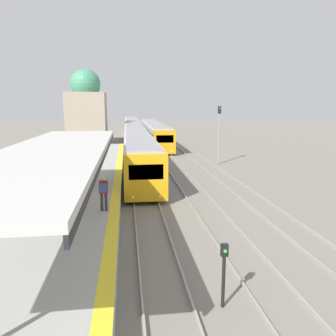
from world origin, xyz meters
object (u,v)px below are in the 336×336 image
at_px(signal_post_near, 224,269).
at_px(signal_mast_far, 219,129).
at_px(person_on_platform, 103,191).
at_px(train_far, 154,131).
at_px(train_near, 133,132).

relative_size(signal_post_near, signal_mast_far, 0.34).
xyz_separation_m(person_on_platform, signal_mast_far, (10.13, 16.18, 1.69)).
relative_size(train_far, signal_post_near, 15.40).
relative_size(train_near, train_far, 2.12).
height_order(train_near, signal_mast_far, signal_mast_far).
bearing_deg(signal_mast_far, train_far, 102.78).
bearing_deg(person_on_platform, signal_mast_far, 57.94).
bearing_deg(train_near, signal_post_near, -87.80).
bearing_deg(signal_mast_far, person_on_platform, -122.06).
distance_m(signal_post_near, signal_mast_far, 23.93).
height_order(person_on_platform, signal_mast_far, signal_mast_far).
bearing_deg(train_far, train_near, -149.18).
xyz_separation_m(train_near, signal_mast_far, (7.94, -18.66, 1.79)).
bearing_deg(signal_post_near, person_on_platform, 119.22).
bearing_deg(train_far, signal_mast_far, -77.22).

